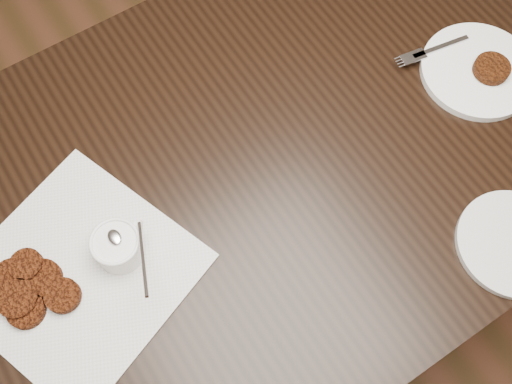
# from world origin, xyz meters

# --- Properties ---
(floor) EXTENTS (4.00, 4.00, 0.00)m
(floor) POSITION_xyz_m (0.00, 0.00, 0.00)
(floor) COLOR brown
(floor) RESTS_ON ground
(table) EXTENTS (1.39, 0.89, 0.75)m
(table) POSITION_xyz_m (0.03, 0.15, 0.38)
(table) COLOR black
(table) RESTS_ON floor
(napkin) EXTENTS (0.43, 0.43, 0.00)m
(napkin) POSITION_xyz_m (-0.35, 0.14, 0.75)
(napkin) COLOR silver
(napkin) RESTS_ON table
(sauce_ramekin) EXTENTS (0.14, 0.14, 0.12)m
(sauce_ramekin) POSITION_xyz_m (-0.27, 0.14, 0.81)
(sauce_ramekin) COLOR white
(sauce_ramekin) RESTS_ON napkin
(patty_cluster) EXTENTS (0.24, 0.24, 0.02)m
(patty_cluster) POSITION_xyz_m (-0.43, 0.16, 0.77)
(patty_cluster) COLOR #65270D
(patty_cluster) RESTS_ON napkin
(plate_with_patty) EXTENTS (0.26, 0.26, 0.03)m
(plate_with_patty) POSITION_xyz_m (0.48, 0.09, 0.77)
(plate_with_patty) COLOR white
(plate_with_patty) RESTS_ON table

